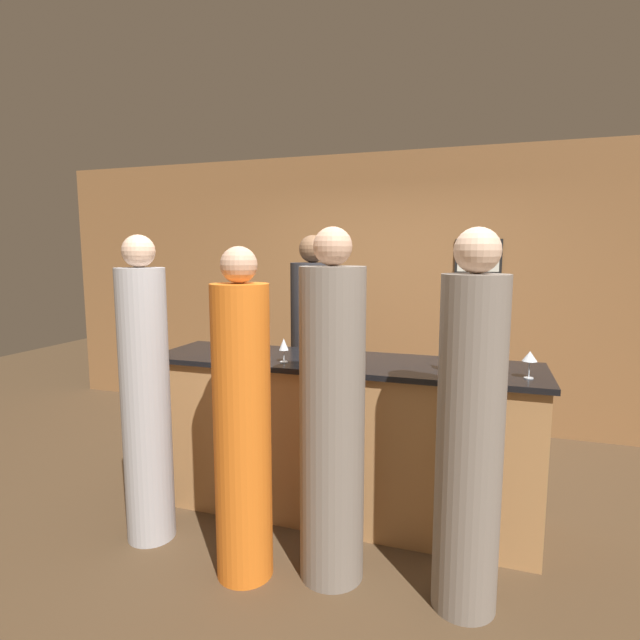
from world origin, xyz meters
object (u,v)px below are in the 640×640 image
object	(u,v)px
guest_1	(332,420)
guest_2	(242,427)
guest_0	(470,436)
guest_3	(146,400)
bartender	(313,360)
ice_bucket	(256,337)
wine_bottle_0	(454,355)

from	to	relation	value
guest_1	guest_2	xyz separation A→B (m)	(-0.47, -0.14, -0.04)
guest_0	guest_3	distance (m)	1.91
bartender	guest_0	bearing A→B (deg)	132.74
guest_0	ice_bucket	distance (m)	1.75
ice_bucket	guest_1	bearing A→B (deg)	-43.74
guest_0	guest_2	bearing A→B (deg)	-174.34
wine_bottle_0	guest_1	bearing A→B (deg)	-137.55
guest_1	ice_bucket	distance (m)	1.17
guest_0	guest_2	distance (m)	1.18
guest_1	guest_2	size ratio (longest dim) A/B	1.05
guest_0	guest_1	xyz separation A→B (m)	(-0.71, 0.02, -0.00)
guest_2	guest_3	xyz separation A→B (m)	(-0.73, 0.15, 0.04)
guest_1	ice_bucket	size ratio (longest dim) A/B	9.33
guest_3	guest_0	bearing A→B (deg)	-0.92
bartender	wine_bottle_0	bearing A→B (deg)	144.56
bartender	wine_bottle_0	xyz separation A→B (m)	(1.18, -0.84, 0.28)
guest_2	guest_1	bearing A→B (deg)	16.87
guest_2	wine_bottle_0	size ratio (longest dim) A/B	6.57
bartender	guest_2	xyz separation A→B (m)	(0.12, -1.52, -0.04)
bartender	guest_1	bearing A→B (deg)	113.01
guest_2	wine_bottle_0	world-z (taller)	guest_2
guest_1	ice_bucket	xyz separation A→B (m)	(-0.82, 0.78, 0.28)
guest_1	wine_bottle_0	distance (m)	0.85
wine_bottle_0	ice_bucket	bearing A→B (deg)	170.22
bartender	guest_2	distance (m)	1.52
bartender	ice_bucket	world-z (taller)	bartender
guest_3	wine_bottle_0	distance (m)	1.89
guest_0	wine_bottle_0	world-z (taller)	guest_0
bartender	guest_0	world-z (taller)	bartender
guest_1	guest_2	world-z (taller)	guest_1
guest_0	guest_3	size ratio (longest dim) A/B	1.01
bartender	wine_bottle_0	size ratio (longest dim) A/B	6.96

